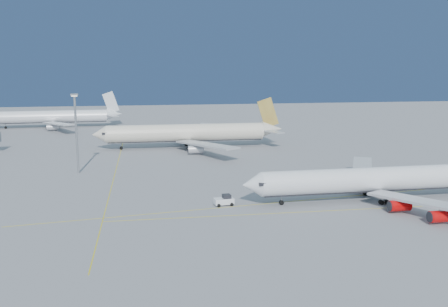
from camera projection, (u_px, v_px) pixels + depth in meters
ground at (276, 195)px, 121.16m from camera, size 500.00×500.00×0.00m
taxiway_lines at (212, 191)px, 125.08m from camera, size 118.86×140.00×0.02m
airliner_virgin at (379, 180)px, 116.62m from camera, size 65.07×58.53×16.07m
airliner_etihad at (190, 133)px, 185.56m from camera, size 70.85×65.68×18.55m
airliner_third at (55, 117)px, 241.38m from camera, size 64.27×59.28×17.25m
pushback_tug at (224, 200)px, 112.80m from camera, size 4.65×3.21×2.46m
light_mast at (76, 127)px, 142.28m from camera, size 1.99×1.99×22.99m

